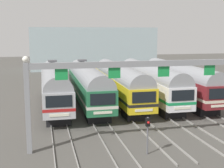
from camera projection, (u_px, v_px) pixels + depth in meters
name	position (u px, v px, depth m)	size (l,w,h in m)	color
ground_plane	(120.00, 104.00, 37.47)	(160.00, 160.00, 0.00)	#4C4944
track_bed	(96.00, 82.00, 53.81)	(16.91, 70.00, 0.15)	gray
commuter_train_stainless	(55.00, 85.00, 35.35)	(2.88, 18.06, 5.05)	#B2B5BA
commuter_train_green	(88.00, 83.00, 36.19)	(2.88, 18.06, 5.05)	#236B42
commuter_train_yellow	(120.00, 82.00, 37.02)	(2.88, 18.06, 4.77)	gold
commuter_train_white	(150.00, 81.00, 37.86)	(2.88, 18.06, 4.77)	white
commuter_train_maroon	(180.00, 80.00, 38.70)	(2.88, 18.06, 4.77)	maroon
catenary_gantry	(164.00, 77.00, 23.62)	(20.64, 0.44, 6.97)	gray
yard_signal_mast	(148.00, 128.00, 21.75)	(0.28, 0.35, 2.71)	#59595E
maintenance_building	(93.00, 48.00, 74.35)	(29.04, 10.00, 9.70)	#9EB2B7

